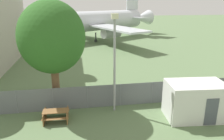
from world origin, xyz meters
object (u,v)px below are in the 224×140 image
Objects in this scene: airplane at (84,22)px; picnic_bench_near_cabin at (56,114)px; portable_cabin at (195,100)px; tree_near_hangar at (52,38)px.

picnic_bench_near_cabin is (-3.37, -31.20, -3.40)m from airplane.
airplane is at bearing 83.83° from picnic_bench_near_cabin.
tree_near_hangar is (-9.60, 3.32, 4.08)m from portable_cabin.
picnic_bench_near_cabin is (-9.52, 1.08, -0.81)m from portable_cabin.
tree_near_hangar is (-3.45, -28.96, 1.49)m from airplane.
airplane reaches higher than portable_cabin.
portable_cabin is 0.51× the size of tree_near_hangar.
portable_cabin is (6.15, -32.28, -2.59)m from airplane.
airplane is 29.20m from tree_near_hangar.
portable_cabin is 2.32× the size of picnic_bench_near_cabin.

